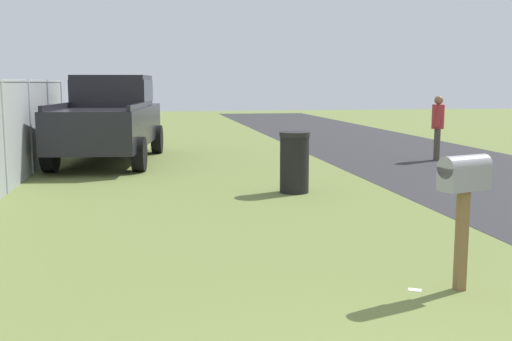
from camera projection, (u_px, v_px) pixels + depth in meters
mailbox at (464, 183)px, 5.54m from camera, size 0.35×0.53×1.26m
pickup_truck at (110, 116)px, 14.96m from camera, size 5.54×2.65×2.09m
trash_bin at (294, 162)px, 10.65m from camera, size 0.53×0.53×1.06m
pedestrian at (438, 123)px, 15.01m from camera, size 0.46×0.32×1.59m
fence_section at (3, 133)px, 10.42m from camera, size 14.21×0.07×1.97m
litter_wrapper_by_mailbox at (415, 290)px, 5.67m from camera, size 0.13×0.15×0.01m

